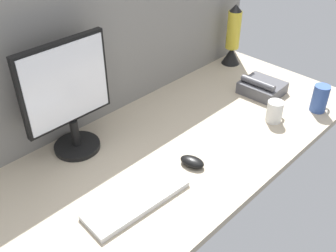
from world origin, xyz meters
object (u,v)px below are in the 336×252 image
mouse (192,162)px  mug_ceramic_white (275,111)px  desk_phone (262,87)px  mug_ceramic_blue (320,98)px  lava_lamp (233,40)px  monitor (68,95)px  keyboard (137,200)px

mouse → mug_ceramic_white: bearing=-19.6°
desk_phone → mug_ceramic_blue: bearing=-79.4°
mug_ceramic_blue → lava_lamp: size_ratio=0.38×
monitor → mug_ceramic_white: size_ratio=4.34×
mug_ceramic_white → monitor: bearing=147.2°
mouse → desk_phone: bearing=-2.6°
monitor → mug_ceramic_blue: (92.46, -55.53, -17.70)cm
keyboard → mouse: mouse is taller
keyboard → mug_ceramic_white: bearing=-1.8°
mug_ceramic_blue → lava_lamp: lava_lamp is taller
mug_ceramic_white → desk_phone: bearing=46.2°
keyboard → mouse: (26.99, -0.94, 0.70)cm
mouse → mug_ceramic_blue: 70.31cm
monitor → lava_lamp: monitor is taller
lava_lamp → desk_phone: lava_lamp is taller
mug_ceramic_blue → desk_phone: mug_ceramic_blue is taller
monitor → desk_phone: monitor is taller
mug_ceramic_white → lava_lamp: (32.53, 47.72, 8.95)cm
mug_ceramic_blue → keyboard: bearing=170.3°
lava_lamp → desk_phone: size_ratio=1.66×
mug_ceramic_white → desk_phone: (16.33, 17.04, -1.65)cm
monitor → lava_lamp: 104.14cm
mouse → desk_phone: size_ratio=0.49×
keyboard → lava_lamp: (106.59, 41.09, 12.78)cm
monitor → mug_ceramic_white: (71.09, -45.77, -19.19)cm
monitor → keyboard: size_ratio=1.21×
monitor → lava_lamp: bearing=1.1°
keyboard → mug_ceramic_blue: mug_ceramic_blue is taller
mouse → mug_ceramic_blue: size_ratio=0.76×
keyboard → lava_lamp: bearing=24.4°
mug_ceramic_blue → desk_phone: size_ratio=0.64×
mug_ceramic_blue → mug_ceramic_white: bearing=155.5°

